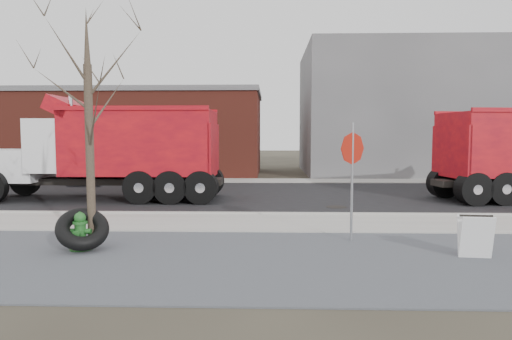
{
  "coord_description": "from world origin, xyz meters",
  "views": [
    {
      "loc": [
        0.71,
        -12.38,
        2.5
      ],
      "look_at": [
        0.28,
        1.78,
        1.4
      ],
      "focal_mm": 32.0,
      "sensor_mm": 36.0,
      "label": 1
    }
  ],
  "objects_px": {
    "fire_hydrant": "(80,233)",
    "truck_tire": "(83,229)",
    "stop_sign": "(352,161)",
    "dump_truck_red_b": "(110,149)",
    "sandwich_board": "(475,236)"
  },
  "relations": [
    {
      "from": "fire_hydrant",
      "to": "stop_sign",
      "type": "relative_size",
      "value": 0.31
    },
    {
      "from": "stop_sign",
      "to": "dump_truck_red_b",
      "type": "relative_size",
      "value": 0.3
    },
    {
      "from": "truck_tire",
      "to": "dump_truck_red_b",
      "type": "bearing_deg",
      "value": 105.1
    },
    {
      "from": "fire_hydrant",
      "to": "dump_truck_red_b",
      "type": "height_order",
      "value": "dump_truck_red_b"
    },
    {
      "from": "fire_hydrant",
      "to": "sandwich_board",
      "type": "xyz_separation_m",
      "value": [
        8.2,
        -0.39,
        0.08
      ]
    },
    {
      "from": "fire_hydrant",
      "to": "truck_tire",
      "type": "relative_size",
      "value": 0.58
    },
    {
      "from": "fire_hydrant",
      "to": "sandwich_board",
      "type": "relative_size",
      "value": 0.98
    },
    {
      "from": "stop_sign",
      "to": "sandwich_board",
      "type": "xyz_separation_m",
      "value": [
        2.22,
        -1.42,
        -1.43
      ]
    },
    {
      "from": "truck_tire",
      "to": "stop_sign",
      "type": "bearing_deg",
      "value": 9.89
    },
    {
      "from": "stop_sign",
      "to": "fire_hydrant",
      "type": "bearing_deg",
      "value": 175.76
    },
    {
      "from": "truck_tire",
      "to": "dump_truck_red_b",
      "type": "xyz_separation_m",
      "value": [
        -2.07,
        7.69,
        1.48
      ]
    },
    {
      "from": "fire_hydrant",
      "to": "dump_truck_red_b",
      "type": "xyz_separation_m",
      "value": [
        -2.02,
        7.69,
        1.58
      ]
    },
    {
      "from": "sandwich_board",
      "to": "truck_tire",
      "type": "bearing_deg",
      "value": -176.91
    },
    {
      "from": "fire_hydrant",
      "to": "truck_tire",
      "type": "distance_m",
      "value": 0.11
    },
    {
      "from": "stop_sign",
      "to": "dump_truck_red_b",
      "type": "distance_m",
      "value": 10.4
    }
  ]
}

